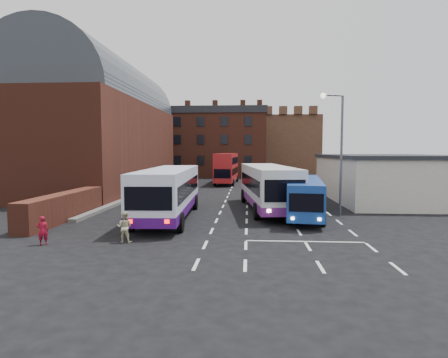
# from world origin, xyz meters

# --- Properties ---
(ground) EXTENTS (180.00, 180.00, 0.00)m
(ground) POSITION_xyz_m (0.00, 0.00, 0.00)
(ground) COLOR black
(railway_station) EXTENTS (12.00, 28.00, 16.00)m
(railway_station) POSITION_xyz_m (-15.50, 21.00, 7.64)
(railway_station) COLOR #602B1E
(railway_station) RESTS_ON ground
(forecourt_wall) EXTENTS (1.20, 10.00, 1.80)m
(forecourt_wall) POSITION_xyz_m (-10.20, 2.00, 0.90)
(forecourt_wall) COLOR #602B1E
(forecourt_wall) RESTS_ON ground
(cream_building) EXTENTS (10.40, 16.40, 4.25)m
(cream_building) POSITION_xyz_m (15.00, 14.00, 2.16)
(cream_building) COLOR beige
(cream_building) RESTS_ON ground
(brick_terrace) EXTENTS (22.00, 10.00, 11.00)m
(brick_terrace) POSITION_xyz_m (-6.00, 46.00, 5.50)
(brick_terrace) COLOR brown
(brick_terrace) RESTS_ON ground
(castle_keep) EXTENTS (22.00, 22.00, 12.00)m
(castle_keep) POSITION_xyz_m (6.00, 66.00, 6.00)
(castle_keep) COLOR brown
(castle_keep) RESTS_ON ground
(bus_white_outbound) EXTENTS (3.56, 12.58, 3.40)m
(bus_white_outbound) POSITION_xyz_m (-3.33, 3.12, 2.01)
(bus_white_outbound) COLOR white
(bus_white_outbound) RESTS_ON ground
(bus_white_inbound) EXTENTS (4.33, 12.88, 3.44)m
(bus_white_inbound) POSITION_xyz_m (3.60, 7.12, 2.03)
(bus_white_inbound) COLOR silver
(bus_white_inbound) RESTS_ON ground
(bus_blue) EXTENTS (3.38, 9.88, 2.64)m
(bus_blue) POSITION_xyz_m (6.00, 4.18, 1.56)
(bus_blue) COLOR navy
(bus_blue) RESTS_ON ground
(bus_red_double) EXTENTS (3.05, 10.75, 4.26)m
(bus_red_double) POSITION_xyz_m (-0.98, 30.23, 2.27)
(bus_red_double) COLOR #B0191C
(bus_red_double) RESTS_ON ground
(street_lamp) EXTENTS (1.69, 0.70, 8.57)m
(street_lamp) POSITION_xyz_m (8.31, 4.63, 5.17)
(street_lamp) COLOR #4C4F57
(street_lamp) RESTS_ON ground
(pedestrian_red) EXTENTS (0.61, 0.52, 1.43)m
(pedestrian_red) POSITION_xyz_m (-7.98, -4.52, 0.71)
(pedestrian_red) COLOR maroon
(pedestrian_red) RESTS_ON ground
(pedestrian_beige) EXTENTS (0.77, 0.61, 1.57)m
(pedestrian_beige) POSITION_xyz_m (-4.12, -3.76, 0.78)
(pedestrian_beige) COLOR #C5BC92
(pedestrian_beige) RESTS_ON ground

